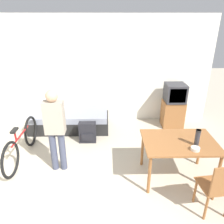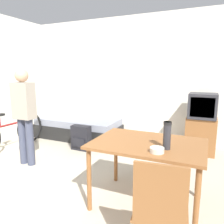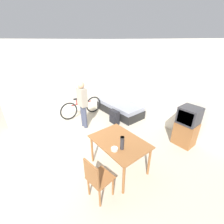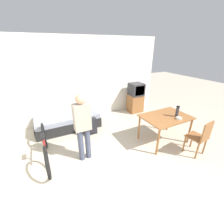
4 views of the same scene
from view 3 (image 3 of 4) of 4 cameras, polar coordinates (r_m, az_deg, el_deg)
The scene contains 12 objects.
ground_plane at distance 4.19m, azimuth -24.01°, elevation -16.49°, with size 20.00×20.00×0.00m, color #B2A893.
wall_back at distance 5.42m, azimuth 13.66°, elevation 10.99°, with size 5.50×0.06×2.70m.
wall_left at distance 6.09m, azimuth -15.88°, elevation 12.32°, with size 0.06×4.67×2.70m.
daybed at distance 5.97m, azimuth 2.84°, elevation 1.54°, with size 1.93×0.86×0.45m.
tv at distance 4.51m, azimuth 26.57°, elevation -4.93°, with size 0.53×0.48×1.12m.
dining_table at distance 3.27m, azimuth 2.84°, elevation -12.15°, with size 1.21×0.85×0.74m.
wooden_chair at distance 2.85m, azimuth -5.98°, elevation -23.74°, with size 0.44×0.44×0.90m.
bicycle at distance 5.83m, azimuth -11.47°, elevation 1.72°, with size 0.09×1.69×0.75m.
person_standing at distance 4.83m, azimuth -11.15°, elevation 3.74°, with size 0.34×0.21×1.55m.
thermos_flask at distance 2.93m, azimuth 3.88°, elevation -11.52°, with size 0.08×0.08×0.28m.
mate_bowl at distance 2.97m, azimuth 0.94°, elevation -13.93°, with size 0.14×0.14×0.05m.
backpack at distance 5.23m, azimuth 0.89°, elevation -1.92°, with size 0.38×0.19×0.48m.
Camera 3 is at (3.20, -0.47, 2.66)m, focal length 24.00 mm.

